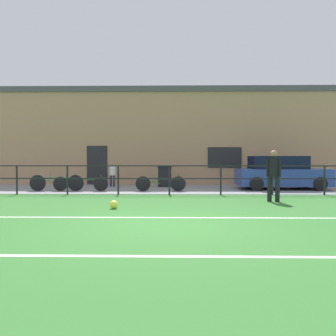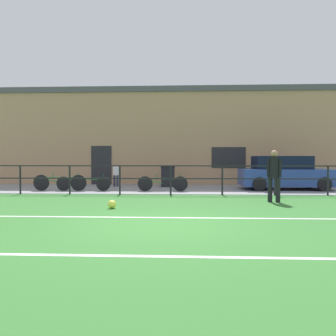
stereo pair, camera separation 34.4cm
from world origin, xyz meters
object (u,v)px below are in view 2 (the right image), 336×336
(soccer_ball_spare, at_px, (112,204))
(spectator_child, at_px, (116,173))
(trash_bin_0, at_px, (168,176))
(bicycle_parked_1, at_px, (163,183))
(bicycle_parked_0, at_px, (83,183))
(parked_car_red, at_px, (284,173))
(player_goalkeeper, at_px, (274,173))
(bicycle_parked_2, at_px, (60,182))

(soccer_ball_spare, xyz_separation_m, spectator_child, (-1.37, 7.29, 0.57))
(soccer_ball_spare, bearing_deg, trash_bin_0, 80.40)
(soccer_ball_spare, distance_m, bicycle_parked_1, 5.05)
(bicycle_parked_1, relative_size, trash_bin_0, 2.11)
(bicycle_parked_0, xyz_separation_m, trash_bin_0, (3.54, 2.35, 0.19))
(parked_car_red, xyz_separation_m, bicycle_parked_0, (-8.88, -1.18, -0.39))
(soccer_ball_spare, relative_size, bicycle_parked_0, 0.10)
(player_goalkeeper, bearing_deg, soccer_ball_spare, 42.87)
(soccer_ball_spare, distance_m, bicycle_parked_0, 5.44)
(trash_bin_0, bearing_deg, bicycle_parked_0, -146.40)
(soccer_ball_spare, xyz_separation_m, bicycle_parked_0, (-2.31, 4.92, 0.23))
(trash_bin_0, bearing_deg, soccer_ball_spare, -99.60)
(spectator_child, bearing_deg, trash_bin_0, -159.40)
(spectator_child, relative_size, trash_bin_0, 1.16)
(spectator_child, height_order, parked_car_red, parked_car_red)
(bicycle_parked_1, relative_size, bicycle_parked_2, 0.92)
(player_goalkeeper, height_order, trash_bin_0, player_goalkeeper)
(player_goalkeeper, bearing_deg, trash_bin_0, -32.04)
(soccer_ball_spare, xyz_separation_m, parked_car_red, (6.57, 6.10, 0.62))
(player_goalkeeper, xyz_separation_m, parked_car_red, (1.63, 4.48, -0.22))
(player_goalkeeper, distance_m, bicycle_parked_0, 7.99)
(soccer_ball_spare, distance_m, spectator_child, 7.44)
(player_goalkeeper, bearing_deg, bicycle_parked_1, -16.07)
(parked_car_red, height_order, bicycle_parked_1, parked_car_red)
(bicycle_parked_2, bearing_deg, player_goalkeeper, -21.70)
(bicycle_parked_2, bearing_deg, parked_car_red, 6.80)
(soccer_ball_spare, relative_size, spectator_child, 0.20)
(trash_bin_0, bearing_deg, bicycle_parked_1, -92.82)
(parked_car_red, height_order, bicycle_parked_2, parked_car_red)
(bicycle_parked_2, height_order, trash_bin_0, trash_bin_0)
(bicycle_parked_0, height_order, bicycle_parked_1, bicycle_parked_1)
(spectator_child, height_order, bicycle_parked_0, spectator_child)
(spectator_child, distance_m, bicycle_parked_0, 2.57)
(player_goalkeeper, height_order, parked_car_red, player_goalkeeper)
(bicycle_parked_0, bearing_deg, trash_bin_0, 33.60)
(bicycle_parked_2, bearing_deg, soccer_ball_spare, -55.81)
(player_goalkeeper, distance_m, parked_car_red, 4.77)
(soccer_ball_spare, distance_m, parked_car_red, 8.98)
(parked_car_red, bearing_deg, trash_bin_0, 167.61)
(bicycle_parked_1, bearing_deg, bicycle_parked_2, 180.00)
(trash_bin_0, bearing_deg, spectator_child, 179.68)
(bicycle_parked_1, distance_m, bicycle_parked_2, 4.45)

